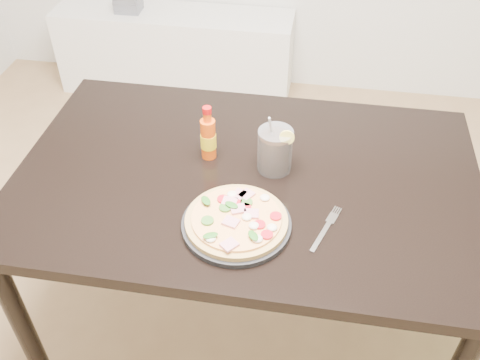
% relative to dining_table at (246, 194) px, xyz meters
% --- Properties ---
extents(dining_table, '(1.40, 0.90, 0.75)m').
position_rel_dining_table_xyz_m(dining_table, '(0.00, 0.00, 0.00)').
color(dining_table, black).
rests_on(dining_table, ground).
extents(plate, '(0.30, 0.30, 0.02)m').
position_rel_dining_table_xyz_m(plate, '(0.01, -0.22, 0.09)').
color(plate, black).
rests_on(plate, dining_table).
extents(pizza, '(0.28, 0.28, 0.03)m').
position_rel_dining_table_xyz_m(pizza, '(0.01, -0.22, 0.11)').
color(pizza, tan).
rests_on(pizza, plate).
extents(hot_sauce_bottle, '(0.05, 0.05, 0.18)m').
position_rel_dining_table_xyz_m(hot_sauce_bottle, '(-0.13, 0.07, 0.16)').
color(hot_sauce_bottle, '#E4500D').
rests_on(hot_sauce_bottle, dining_table).
extents(cola_cup, '(0.11, 0.11, 0.20)m').
position_rel_dining_table_xyz_m(cola_cup, '(0.08, 0.04, 0.15)').
color(cola_cup, black).
rests_on(cola_cup, dining_table).
extents(fork, '(0.08, 0.18, 0.00)m').
position_rel_dining_table_xyz_m(fork, '(0.25, -0.19, 0.09)').
color(fork, silver).
rests_on(fork, dining_table).
extents(media_console, '(1.40, 0.34, 0.50)m').
position_rel_dining_table_xyz_m(media_console, '(-0.69, 1.63, -0.42)').
color(media_console, white).
rests_on(media_console, ground).
extents(cd_stack, '(0.14, 0.12, 0.10)m').
position_rel_dining_table_xyz_m(cd_stack, '(-0.94, 1.61, -0.11)').
color(cd_stack, slate).
rests_on(cd_stack, media_console).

